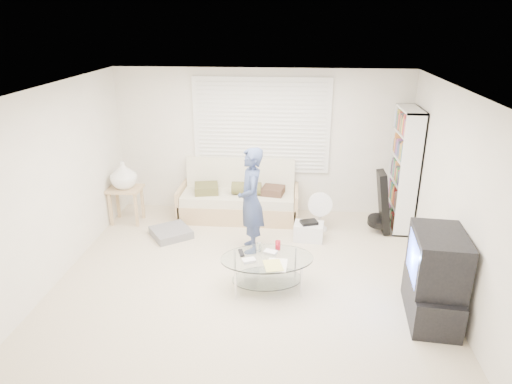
# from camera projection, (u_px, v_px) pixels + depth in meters

# --- Properties ---
(ground) EXTENTS (5.00, 5.00, 0.00)m
(ground) POSITION_uv_depth(u_px,v_px,m) (249.00, 274.00, 6.22)
(ground) COLOR #BAAA90
(ground) RESTS_ON ground
(room_shell) EXTENTS (5.02, 4.52, 2.51)m
(room_shell) POSITION_uv_depth(u_px,v_px,m) (252.00, 149.00, 6.08)
(room_shell) COLOR white
(room_shell) RESTS_ON ground
(window_blinds) EXTENTS (2.32, 0.08, 1.62)m
(window_blinds) POSITION_uv_depth(u_px,v_px,m) (261.00, 126.00, 7.70)
(window_blinds) COLOR silver
(window_blinds) RESTS_ON ground
(futon_sofa) EXTENTS (2.03, 0.82, 0.99)m
(futon_sofa) POSITION_uv_depth(u_px,v_px,m) (239.00, 199.00, 7.87)
(futon_sofa) COLOR tan
(futon_sofa) RESTS_ON ground
(grey_floor_pillow) EXTENTS (0.78, 0.78, 0.13)m
(grey_floor_pillow) POSITION_uv_depth(u_px,v_px,m) (171.00, 232.00, 7.26)
(grey_floor_pillow) COLOR slate
(grey_floor_pillow) RESTS_ON ground
(side_table) EXTENTS (0.54, 0.44, 1.08)m
(side_table) POSITION_uv_depth(u_px,v_px,m) (124.00, 177.00, 7.51)
(side_table) COLOR tan
(side_table) RESTS_ON ground
(bookshelf) EXTENTS (0.31, 0.83, 1.97)m
(bookshelf) POSITION_uv_depth(u_px,v_px,m) (404.00, 170.00, 7.28)
(bookshelf) COLOR white
(bookshelf) RESTS_ON ground
(guitar_case) EXTENTS (0.36, 0.37, 1.01)m
(guitar_case) POSITION_uv_depth(u_px,v_px,m) (382.00, 207.00, 7.26)
(guitar_case) COLOR black
(guitar_case) RESTS_ON ground
(floor_fan) EXTENTS (0.40, 0.27, 0.66)m
(floor_fan) POSITION_uv_depth(u_px,v_px,m) (320.00, 208.00, 7.36)
(floor_fan) COLOR white
(floor_fan) RESTS_ON ground
(storage_bin) EXTENTS (0.48, 0.36, 0.31)m
(storage_bin) POSITION_uv_depth(u_px,v_px,m) (309.00, 231.00, 7.13)
(storage_bin) COLOR white
(storage_bin) RESTS_ON ground
(tv_unit) EXTENTS (0.61, 1.02, 1.07)m
(tv_unit) POSITION_uv_depth(u_px,v_px,m) (435.00, 278.00, 5.16)
(tv_unit) COLOR black
(tv_unit) RESTS_ON ground
(coffee_table) EXTENTS (1.28, 0.92, 0.56)m
(coffee_table) POSITION_uv_depth(u_px,v_px,m) (267.00, 264.00, 5.78)
(coffee_table) COLOR silver
(coffee_table) RESTS_ON ground
(standing_person) EXTENTS (0.48, 0.64, 1.58)m
(standing_person) POSITION_uv_depth(u_px,v_px,m) (251.00, 201.00, 6.58)
(standing_person) COLOR #2C455E
(standing_person) RESTS_ON ground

